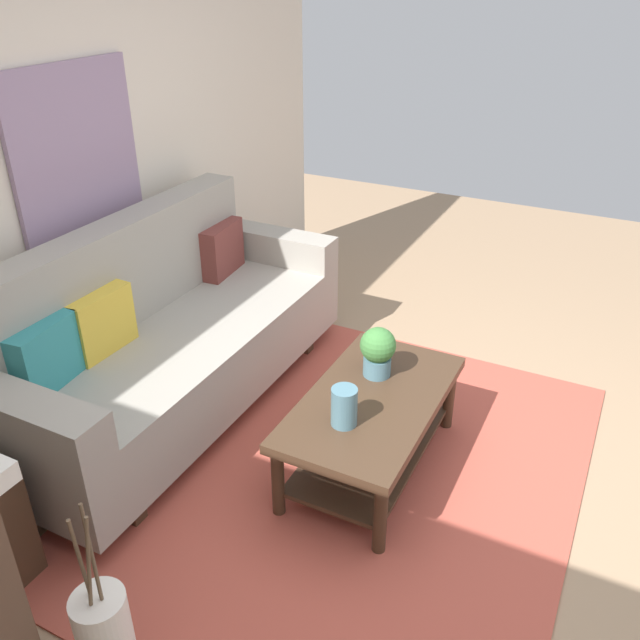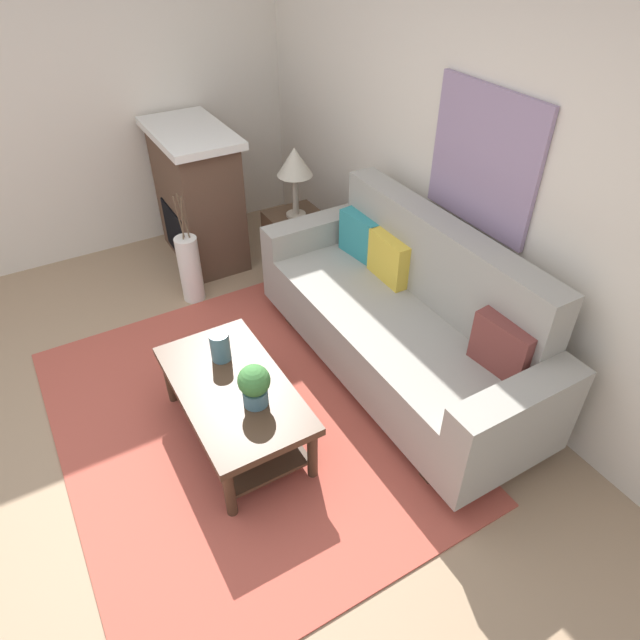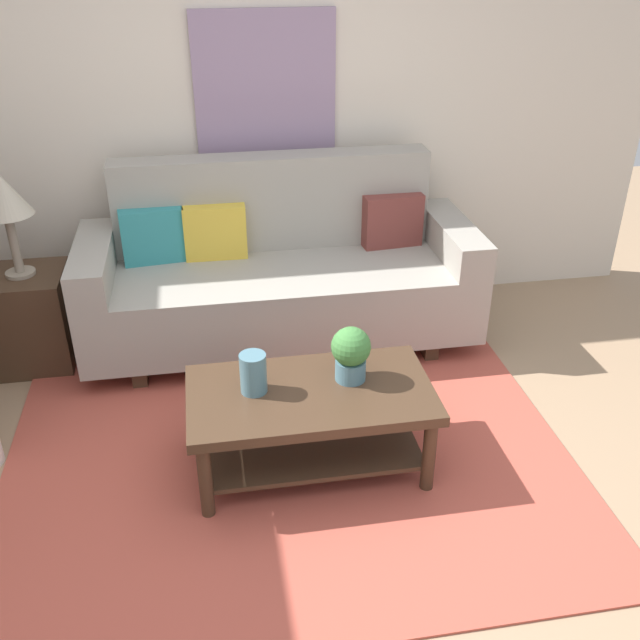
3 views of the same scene
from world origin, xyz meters
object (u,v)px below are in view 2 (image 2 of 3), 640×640
Objects in this scene: coffee_table at (234,399)px; throw_pillow_mustard at (390,258)px; table_lamp at (295,165)px; floor_vase at (190,269)px; side_table at (297,245)px; potted_plant_tabletop at (254,385)px; throw_pillow_maroon at (503,347)px; couch at (403,320)px; tabletop_vase at (220,346)px; fireplace at (198,195)px; framed_painting at (483,160)px; throw_pillow_teal at (361,236)px.

throw_pillow_mustard is at bearing 104.60° from coffee_table.
floor_vase is at bearing -96.37° from table_lamp.
side_table is (-1.43, 1.19, -0.03)m from coffee_table.
throw_pillow_maroon is at bearing 67.66° from potted_plant_tabletop.
throw_pillow_maroon reaches higher than coffee_table.
couch is 0.45m from throw_pillow_mustard.
tabletop_vase is at bearing -10.54° from floor_vase.
fireplace is 1.40× the size of framed_painting.
fireplace is at bearing 163.12° from tabletop_vase.
fireplace is at bearing -140.63° from table_lamp.
throw_pillow_teal is at bearing 170.01° from couch.
table_lamp reaches higher than throw_pillow_teal.
throw_pillow_mustard is 1.93m from fireplace.
coffee_table is (0.70, -1.34, -0.37)m from throw_pillow_teal.
throw_pillow_teal reaches higher than tabletop_vase.
framed_painting reaches higher than throw_pillow_maroon.
coffee_table is 1.56m from floor_vase.
couch is 1.18m from potted_plant_tabletop.
side_table is at bearing 140.24° from coffee_table.
tabletop_vase is 0.45m from potted_plant_tabletop.
couch is at bearing 15.70° from fireplace.
throw_pillow_maroon is 2.52m from floor_vase.
fireplace is (-1.43, -0.73, -0.09)m from throw_pillow_teal.
coffee_table is 1.97× the size of floor_vase.
throw_pillow_teal is 0.80m from table_lamp.
table_lamp is (-0.72, -0.15, 0.31)m from throw_pillow_teal.
tabletop_vase is at bearing -102.26° from couch.
coffee_table is at bearing -62.24° from throw_pillow_teal.
floor_vase is at bearing 172.87° from potted_plant_tabletop.
throw_pillow_mustard is at bearing 41.91° from floor_vase.
floor_vase is (-1.28, 0.24, -0.24)m from tabletop_vase.
throw_pillow_teal is 0.64× the size of floor_vase.
framed_painting is at bearing 25.60° from throw_pillow_teal.
potted_plant_tabletop is (0.90, -1.28, -0.11)m from throw_pillow_teal.
table_lamp is at bearing 83.63° from floor_vase.
throw_pillow_mustard reaches higher than floor_vase.
throw_pillow_maroon is 1.39m from potted_plant_tabletop.
fireplace reaches higher than coffee_table.
fireplace is (-0.71, -0.58, 0.31)m from side_table.
coffee_table is at bearing -39.76° from side_table.
framed_painting is at bearing 18.83° from table_lamp.
side_table reaches higher than coffee_table.
table_lamp is (0.00, 0.00, 0.71)m from side_table.
throw_pillow_mustard reaches higher than tabletop_vase.
throw_pillow_teal is at bearing 11.60° from table_lamp.
table_lamp is (-1.08, -0.15, 0.31)m from throw_pillow_mustard.
table_lamp is 1.16m from floor_vase.
throw_pillow_maroon is 0.43× the size of framed_painting.
table_lamp reaches higher than potted_plant_tabletop.
fireplace is at bearing 151.06° from floor_vase.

